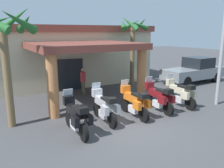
{
  "coord_description": "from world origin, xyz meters",
  "views": [
    {
      "loc": [
        -5.29,
        -7.38,
        3.9
      ],
      "look_at": [
        0.67,
        2.84,
        1.2
      ],
      "focal_mm": 37.22,
      "sensor_mm": 36.0,
      "label": 1
    }
  ],
  "objects_px": {
    "motorcycle_silver": "(104,107)",
    "motorcycle_cream": "(180,93)",
    "pickup_truck_gray": "(194,71)",
    "palm_tree_roadside": "(4,35)",
    "motorcycle_orange": "(134,102)",
    "motel_building": "(58,54)",
    "motorcycle_black": "(76,117)",
    "pedestrian": "(83,79)",
    "palm_tree_near_portico": "(133,35)",
    "motorcycle_maroon": "(159,97)"
  },
  "relations": [
    {
      "from": "motel_building",
      "to": "pedestrian",
      "type": "height_order",
      "value": "motel_building"
    },
    {
      "from": "motorcycle_silver",
      "to": "palm_tree_near_portico",
      "type": "relative_size",
      "value": 0.45
    },
    {
      "from": "motorcycle_maroon",
      "to": "pedestrian",
      "type": "bearing_deg",
      "value": 25.93
    },
    {
      "from": "motorcycle_orange",
      "to": "motorcycle_cream",
      "type": "bearing_deg",
      "value": -86.94
    },
    {
      "from": "motel_building",
      "to": "palm_tree_roadside",
      "type": "height_order",
      "value": "palm_tree_roadside"
    },
    {
      "from": "motorcycle_black",
      "to": "palm_tree_near_portico",
      "type": "distance_m",
      "value": 8.9
    },
    {
      "from": "motorcycle_silver",
      "to": "pedestrian",
      "type": "bearing_deg",
      "value": -9.12
    },
    {
      "from": "pedestrian",
      "to": "palm_tree_roadside",
      "type": "xyz_separation_m",
      "value": [
        -4.55,
        -3.1,
        2.78
      ]
    },
    {
      "from": "motorcycle_orange",
      "to": "motorcycle_maroon",
      "type": "bearing_deg",
      "value": -86.43
    },
    {
      "from": "motorcycle_orange",
      "to": "palm_tree_roadside",
      "type": "bearing_deg",
      "value": 73.4
    },
    {
      "from": "motorcycle_black",
      "to": "pedestrian",
      "type": "xyz_separation_m",
      "value": [
        2.51,
        5.14,
        0.28
      ]
    },
    {
      "from": "motel_building",
      "to": "motorcycle_maroon",
      "type": "bearing_deg",
      "value": -75.76
    },
    {
      "from": "motorcycle_maroon",
      "to": "motorcycle_cream",
      "type": "height_order",
      "value": "same"
    },
    {
      "from": "motorcycle_silver",
      "to": "motorcycle_cream",
      "type": "bearing_deg",
      "value": -87.51
    },
    {
      "from": "motorcycle_orange",
      "to": "motorcycle_maroon",
      "type": "relative_size",
      "value": 1.0
    },
    {
      "from": "motorcycle_silver",
      "to": "motel_building",
      "type": "bearing_deg",
      "value": -1.66
    },
    {
      "from": "motorcycle_orange",
      "to": "palm_tree_roadside",
      "type": "relative_size",
      "value": 0.44
    },
    {
      "from": "motorcycle_black",
      "to": "palm_tree_roadside",
      "type": "distance_m",
      "value": 4.21
    },
    {
      "from": "motel_building",
      "to": "motorcycle_silver",
      "type": "height_order",
      "value": "motel_building"
    },
    {
      "from": "motorcycle_maroon",
      "to": "palm_tree_roadside",
      "type": "height_order",
      "value": "palm_tree_roadside"
    },
    {
      "from": "pickup_truck_gray",
      "to": "motorcycle_black",
      "type": "bearing_deg",
      "value": -161.56
    },
    {
      "from": "motorcycle_maroon",
      "to": "pedestrian",
      "type": "height_order",
      "value": "pedestrian"
    },
    {
      "from": "motorcycle_cream",
      "to": "palm_tree_roadside",
      "type": "distance_m",
      "value": 8.77
    },
    {
      "from": "palm_tree_roadside",
      "to": "motorcycle_cream",
      "type": "bearing_deg",
      "value": -11.2
    },
    {
      "from": "motorcycle_cream",
      "to": "palm_tree_near_portico",
      "type": "bearing_deg",
      "value": -2.93
    },
    {
      "from": "motorcycle_maroon",
      "to": "pickup_truck_gray",
      "type": "distance_m",
      "value": 7.72
    },
    {
      "from": "motorcycle_orange",
      "to": "pickup_truck_gray",
      "type": "xyz_separation_m",
      "value": [
        8.31,
        3.69,
        0.24
      ]
    },
    {
      "from": "motel_building",
      "to": "pickup_truck_gray",
      "type": "distance_m",
      "value": 10.53
    },
    {
      "from": "motorcycle_silver",
      "to": "motorcycle_black",
      "type": "bearing_deg",
      "value": 111.35
    },
    {
      "from": "pickup_truck_gray",
      "to": "palm_tree_roadside",
      "type": "bearing_deg",
      "value": -172.7
    },
    {
      "from": "motorcycle_silver",
      "to": "palm_tree_near_portico",
      "type": "xyz_separation_m",
      "value": [
        4.9,
        4.93,
        2.95
      ]
    },
    {
      "from": "motorcycle_orange",
      "to": "motel_building",
      "type": "bearing_deg",
      "value": 6.68
    },
    {
      "from": "motel_building",
      "to": "palm_tree_roadside",
      "type": "xyz_separation_m",
      "value": [
        -4.27,
        -7.2,
        1.57
      ]
    },
    {
      "from": "motorcycle_black",
      "to": "motorcycle_orange",
      "type": "bearing_deg",
      "value": -82.11
    },
    {
      "from": "motorcycle_cream",
      "to": "pickup_truck_gray",
      "type": "distance_m",
      "value": 6.42
    },
    {
      "from": "motorcycle_black",
      "to": "motorcycle_cream",
      "type": "xyz_separation_m",
      "value": [
        6.02,
        0.45,
        0.0
      ]
    },
    {
      "from": "motel_building",
      "to": "motorcycle_orange",
      "type": "distance_m",
      "value": 9.03
    },
    {
      "from": "motel_building",
      "to": "palm_tree_near_portico",
      "type": "height_order",
      "value": "palm_tree_near_portico"
    },
    {
      "from": "motorcycle_maroon",
      "to": "motorcycle_silver",
      "type": "bearing_deg",
      "value": 91.57
    },
    {
      "from": "motorcycle_black",
      "to": "motel_building",
      "type": "bearing_deg",
      "value": -12.81
    },
    {
      "from": "pedestrian",
      "to": "motorcycle_silver",
      "type": "bearing_deg",
      "value": -104.97
    },
    {
      "from": "motorcycle_orange",
      "to": "motorcycle_cream",
      "type": "xyz_separation_m",
      "value": [
        3.01,
        0.07,
        0.0
      ]
    },
    {
      "from": "motorcycle_orange",
      "to": "pedestrian",
      "type": "relative_size",
      "value": 1.3
    },
    {
      "from": "palm_tree_near_portico",
      "to": "pedestrian",
      "type": "bearing_deg",
      "value": -175.91
    },
    {
      "from": "motorcycle_maroon",
      "to": "motorcycle_cream",
      "type": "xyz_separation_m",
      "value": [
        1.51,
        0.02,
        0.0
      ]
    },
    {
      "from": "pickup_truck_gray",
      "to": "palm_tree_roadside",
      "type": "height_order",
      "value": "palm_tree_roadside"
    },
    {
      "from": "motorcycle_orange",
      "to": "palm_tree_near_portico",
      "type": "relative_size",
      "value": 0.45
    },
    {
      "from": "pedestrian",
      "to": "palm_tree_near_portico",
      "type": "distance_m",
      "value": 4.73
    },
    {
      "from": "motel_building",
      "to": "motorcycle_black",
      "type": "distance_m",
      "value": 9.63
    },
    {
      "from": "motorcycle_silver",
      "to": "palm_tree_roadside",
      "type": "distance_m",
      "value": 4.93
    }
  ]
}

